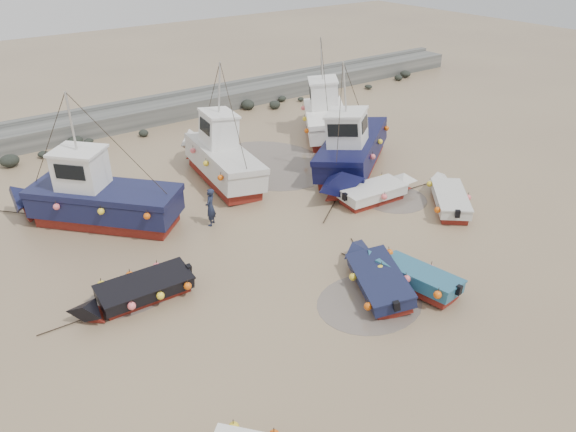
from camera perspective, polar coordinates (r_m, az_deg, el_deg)
name	(u,v)px	position (r m, az deg, el deg)	size (l,w,h in m)	color
ground	(358,262)	(23.57, 7.08, -4.70)	(120.00, 120.00, 0.00)	#97805D
seawall	(142,115)	(40.57, -14.63, 9.88)	(60.00, 4.92, 1.50)	slate
puddle_a	(370,303)	(21.33, 8.29, -8.70)	(4.15, 4.15, 0.01)	#63584F
puddle_b	(394,199)	(29.11, 10.70, 1.75)	(3.32, 3.32, 0.01)	#63584F
puddle_c	(132,296)	(22.24, -15.56, -7.84)	(3.83, 3.83, 0.01)	#63584F
puddle_d	(269,164)	(32.80, -1.91, 5.32)	(6.53, 6.53, 0.01)	#63584F
dinghy_1	(379,274)	(21.95, 9.20, -5.86)	(3.35, 5.61, 1.43)	maroon
dinghy_2	(410,273)	(22.20, 12.28, -5.73)	(2.20, 5.39, 1.43)	maroon
dinghy_3	(449,196)	(28.81, 16.05, 2.01)	(4.51, 4.94, 1.43)	maroon
dinghy_4	(135,289)	(21.61, -15.30, -7.18)	(5.80, 1.98, 1.43)	maroon
dinghy_5	(378,190)	(28.64, 9.12, 2.66)	(5.71, 2.17, 1.43)	maroon
cabin_boat_0	(92,197)	(27.29, -19.25, 1.88)	(7.58, 8.26, 6.22)	maroon
cabin_boat_1	(218,155)	(30.62, -7.13, 6.15)	(3.47, 9.63, 6.22)	maroon
cabin_boat_2	(352,151)	(31.32, 6.56, 6.62)	(9.49, 7.45, 6.22)	maroon
cabin_boat_3	(326,114)	(37.07, 3.92, 10.26)	(6.13, 8.03, 6.22)	maroon
person	(212,224)	(26.44, -7.76, -0.85)	(0.67, 0.44, 1.83)	#192034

